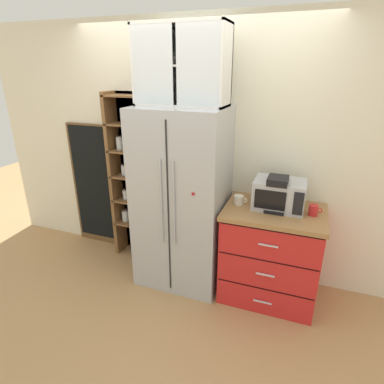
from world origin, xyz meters
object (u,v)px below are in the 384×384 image
object	(u,v)px
mug_red	(313,210)
microwave	(279,194)
coffee_maker	(277,193)
bottle_amber	(276,198)
bottle_clear	(276,196)
mug_cream	(239,200)
refrigerator	(182,199)
chalkboard_menu	(95,186)

from	to	relation	value
mug_red	microwave	bearing A→B (deg)	169.94
microwave	coffee_maker	xyz separation A→B (m)	(-0.02, -0.04, 0.03)
bottle_amber	bottle_clear	xyz separation A→B (m)	(-0.00, 0.00, 0.02)
mug_red	mug_cream	bearing A→B (deg)	179.06
microwave	coffee_maker	bearing A→B (deg)	-112.79
refrigerator	microwave	bearing A→B (deg)	4.05
refrigerator	mug_red	bearing A→B (deg)	0.51
mug_cream	bottle_clear	size ratio (longest dim) A/B	0.43
mug_cream	mug_red	bearing A→B (deg)	-0.94
mug_red	bottle_amber	size ratio (longest dim) A/B	0.45
refrigerator	chalkboard_menu	world-z (taller)	refrigerator
mug_red	bottle_amber	xyz separation A→B (m)	(-0.32, 0.01, 0.06)
refrigerator	mug_cream	world-z (taller)	refrigerator
mug_cream	bottle_clear	distance (m)	0.34
bottle_amber	mug_cream	bearing A→B (deg)	179.03
microwave	chalkboard_menu	xyz separation A→B (m)	(-2.16, 0.24, -0.28)
mug_cream	bottle_amber	world-z (taller)	bottle_amber
bottle_amber	bottle_clear	bearing A→B (deg)	90.00
coffee_maker	mug_red	distance (m)	0.33
chalkboard_menu	bottle_clear	bearing A→B (deg)	-7.68
bottle_amber	bottle_clear	size ratio (longest dim) A/B	0.85
microwave	mug_cream	size ratio (longest dim) A/B	3.54
mug_red	chalkboard_menu	distance (m)	2.49
microwave	bottle_clear	xyz separation A→B (m)	(-0.02, -0.05, -0.00)
microwave	bottle_clear	size ratio (longest dim) A/B	1.51
coffee_maker	bottle_clear	distance (m)	0.03
mug_cream	microwave	bearing A→B (deg)	6.94
coffee_maker	microwave	bearing A→B (deg)	67.21
microwave	chalkboard_menu	distance (m)	2.20
mug_red	bottle_clear	bearing A→B (deg)	178.70
refrigerator	microwave	world-z (taller)	refrigerator
coffee_maker	bottle_clear	size ratio (longest dim) A/B	1.06
bottle_clear	chalkboard_menu	size ratio (longest dim) A/B	0.20
bottle_clear	chalkboard_menu	distance (m)	2.18
chalkboard_menu	mug_red	bearing A→B (deg)	-6.86
coffee_maker	mug_red	size ratio (longest dim) A/B	2.78
microwave	mug_red	xyz separation A→B (m)	(0.30, -0.05, -0.08)
microwave	bottle_amber	xyz separation A→B (m)	(-0.02, -0.05, -0.02)
mug_red	bottle_amber	bearing A→B (deg)	179.09
refrigerator	mug_cream	xyz separation A→B (m)	(0.55, 0.02, 0.06)
coffee_maker	bottle_amber	bearing A→B (deg)	-90.00
coffee_maker	mug_cream	bearing A→B (deg)	-179.94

